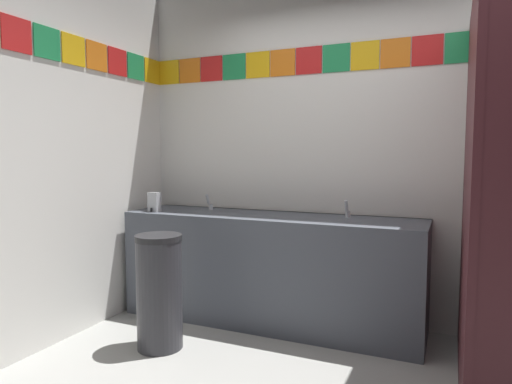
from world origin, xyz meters
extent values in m
cube|color=white|center=(0.00, 1.54, 1.43)|extent=(3.98, 0.08, 2.85)
cube|color=yellow|center=(-1.88, 1.49, 2.07)|extent=(0.21, 0.01, 0.21)
cube|color=orange|center=(-1.66, 1.49, 2.07)|extent=(0.21, 0.01, 0.21)
cube|color=red|center=(-1.44, 1.49, 2.07)|extent=(0.21, 0.01, 0.21)
cube|color=#1E8C4C|center=(-1.22, 1.49, 2.07)|extent=(0.21, 0.01, 0.21)
cube|color=yellow|center=(-1.00, 1.49, 2.07)|extent=(0.21, 0.01, 0.21)
cube|color=orange|center=(-0.77, 1.49, 2.07)|extent=(0.21, 0.01, 0.21)
cube|color=red|center=(-0.55, 1.49, 2.07)|extent=(0.21, 0.01, 0.21)
cube|color=#1E8C4C|center=(-0.33, 1.49, 2.07)|extent=(0.21, 0.01, 0.21)
cube|color=yellow|center=(-0.11, 1.49, 2.07)|extent=(0.21, 0.01, 0.21)
cube|color=orange|center=(0.11, 1.49, 2.07)|extent=(0.21, 0.01, 0.21)
cube|color=red|center=(0.33, 1.49, 2.07)|extent=(0.21, 0.01, 0.21)
cube|color=#1E8C4C|center=(0.55, 1.49, 2.07)|extent=(0.21, 0.01, 0.21)
cube|color=yellow|center=(0.77, 1.49, 2.07)|extent=(0.21, 0.01, 0.21)
cube|color=white|center=(-2.03, 0.00, 1.43)|extent=(0.08, 2.99, 2.85)
cube|color=red|center=(-1.99, 0.00, 2.07)|extent=(0.01, 0.21, 0.21)
cube|color=#1E8C4C|center=(-1.99, 0.23, 2.07)|extent=(0.01, 0.21, 0.21)
cube|color=yellow|center=(-1.99, 0.46, 2.07)|extent=(0.01, 0.21, 0.21)
cube|color=orange|center=(-1.99, 0.69, 2.07)|extent=(0.01, 0.21, 0.21)
cube|color=red|center=(-1.99, 0.92, 2.07)|extent=(0.01, 0.21, 0.21)
cube|color=#1E8C4C|center=(-1.99, 1.15, 2.07)|extent=(0.01, 0.21, 0.21)
cube|color=yellow|center=(-1.99, 1.38, 2.07)|extent=(0.01, 0.21, 0.21)
cube|color=#4C515B|center=(-0.77, 1.20, 0.43)|extent=(2.35, 0.59, 0.85)
cube|color=#4C515B|center=(-0.77, 1.48, 0.81)|extent=(2.35, 0.03, 0.08)
cylinder|color=silver|center=(-1.36, 1.17, 0.80)|extent=(0.34, 0.34, 0.10)
cylinder|color=silver|center=(-0.18, 1.17, 0.80)|extent=(0.34, 0.34, 0.10)
cylinder|color=silver|center=(-1.36, 1.31, 0.88)|extent=(0.04, 0.04, 0.05)
cylinder|color=silver|center=(-1.36, 1.26, 0.95)|extent=(0.02, 0.06, 0.09)
cylinder|color=silver|center=(-0.18, 1.31, 0.88)|extent=(0.04, 0.04, 0.05)
cylinder|color=silver|center=(-0.18, 1.26, 0.95)|extent=(0.02, 0.06, 0.09)
cube|color=#B7BABF|center=(-1.73, 1.03, 0.93)|extent=(0.09, 0.07, 0.16)
cylinder|color=black|center=(-1.73, 0.98, 0.87)|extent=(0.02, 0.02, 0.03)
cube|color=#471E23|center=(0.62, 0.72, 1.11)|extent=(0.04, 1.55, 2.22)
cylinder|color=silver|center=(0.64, -0.03, 1.22)|extent=(0.02, 0.02, 0.10)
cylinder|color=#333338|center=(-1.28, 0.46, 0.37)|extent=(0.31, 0.31, 0.75)
cylinder|color=#262628|center=(-1.28, 0.46, 0.77)|extent=(0.32, 0.32, 0.04)
camera|label=1|loc=(0.54, -2.04, 1.33)|focal=31.71mm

